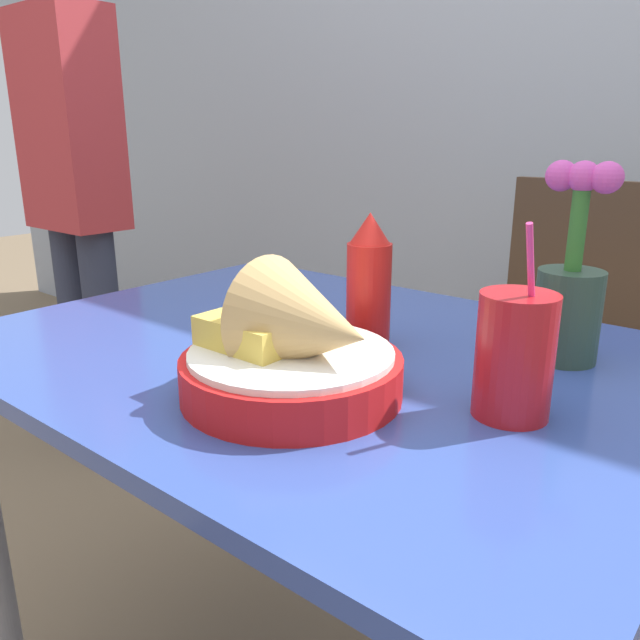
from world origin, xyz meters
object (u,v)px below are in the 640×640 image
object	(u,v)px
food_basket	(297,352)
chair_far_window	(572,349)
ketchup_bottle	(369,283)
flower_vase	(570,291)
drink_cup	(514,360)
person_standing	(75,183)

from	to	relation	value
food_basket	chair_far_window	bearing A→B (deg)	87.43
chair_far_window	ketchup_bottle	xyz separation A→B (m)	(-0.09, -0.70, 0.27)
food_basket	flower_vase	bearing A→B (deg)	59.26
chair_far_window	ketchup_bottle	world-z (taller)	chair_far_window
drink_cup	flower_vase	xyz separation A→B (m)	(-0.02, 0.22, 0.03)
ketchup_bottle	flower_vase	distance (m)	0.28
chair_far_window	drink_cup	world-z (taller)	drink_cup
drink_cup	person_standing	size ratio (longest dim) A/B	0.14
ketchup_bottle	flower_vase	size ratio (longest dim) A/B	0.73
food_basket	person_standing	world-z (taller)	person_standing
ketchup_bottle	chair_far_window	bearing A→B (deg)	82.61
food_basket	person_standing	size ratio (longest dim) A/B	0.17
flower_vase	food_basket	bearing A→B (deg)	-120.74
chair_far_window	food_basket	distance (m)	0.95
drink_cup	person_standing	bearing A→B (deg)	166.17
drink_cup	flower_vase	distance (m)	0.22
person_standing	ketchup_bottle	bearing A→B (deg)	-12.48
food_basket	ketchup_bottle	distance (m)	0.22
chair_far_window	person_standing	xyz separation A→B (m)	(-1.39, -0.42, 0.34)
chair_far_window	flower_vase	size ratio (longest dim) A/B	3.42
drink_cup	flower_vase	world-z (taller)	flower_vase
food_basket	ketchup_bottle	xyz separation A→B (m)	(-0.05, 0.21, 0.04)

